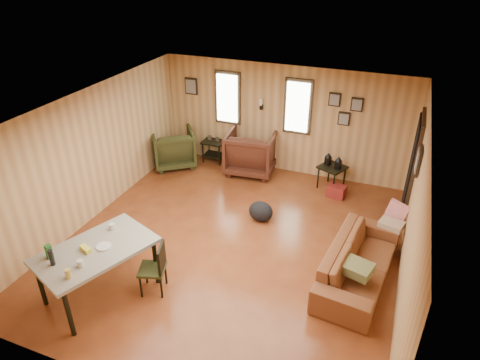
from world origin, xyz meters
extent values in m
cube|color=brown|center=(0.00, 0.00, -0.01)|extent=(5.50, 6.00, 0.02)
cube|color=#997C5B|center=(0.00, 0.00, 2.41)|extent=(5.50, 6.00, 0.02)
cube|color=tan|center=(0.00, 3.01, 1.20)|extent=(5.50, 0.02, 2.40)
cube|color=tan|center=(0.00, -3.01, 1.20)|extent=(5.50, 0.02, 2.40)
cube|color=tan|center=(-2.76, 0.00, 1.20)|extent=(0.02, 6.00, 2.40)
cube|color=tan|center=(2.76, 0.00, 1.20)|extent=(0.02, 6.00, 2.40)
cube|color=black|center=(-1.30, 2.97, 1.55)|extent=(0.60, 0.05, 1.20)
cube|color=#E0F2D1|center=(-1.30, 2.93, 1.55)|extent=(0.48, 0.04, 1.06)
cube|color=black|center=(0.30, 2.97, 1.55)|extent=(0.60, 0.05, 1.20)
cube|color=#E0F2D1|center=(0.30, 2.93, 1.55)|extent=(0.48, 0.04, 1.06)
cube|color=black|center=(-0.50, 2.95, 1.45)|extent=(0.07, 0.05, 0.12)
cylinder|color=silver|center=(-0.50, 2.89, 1.58)|extent=(0.07, 0.07, 0.14)
cube|color=black|center=(2.72, 1.95, 1.00)|extent=(0.06, 1.00, 2.05)
cube|color=black|center=(2.68, 1.95, 1.00)|extent=(0.04, 0.82, 1.90)
cube|color=black|center=(1.05, 2.97, 1.80)|extent=(0.24, 0.04, 0.28)
cube|color=#9E998C|center=(1.05, 2.94, 1.80)|extent=(0.19, 0.02, 0.22)
cube|color=black|center=(1.50, 2.97, 1.75)|extent=(0.24, 0.04, 0.28)
cube|color=#9E998C|center=(1.50, 2.94, 1.75)|extent=(0.19, 0.02, 0.22)
cube|color=black|center=(1.28, 2.97, 1.42)|extent=(0.24, 0.04, 0.28)
cube|color=#9E998C|center=(1.28, 2.94, 1.42)|extent=(0.19, 0.02, 0.22)
cube|color=black|center=(-2.20, 2.97, 1.72)|extent=(0.30, 0.04, 0.38)
cube|color=#9E998C|center=(-2.20, 2.94, 1.72)|extent=(0.24, 0.02, 0.31)
cube|color=black|center=(2.72, 0.85, 1.70)|extent=(0.04, 0.34, 0.42)
cube|color=#9E998C|center=(2.69, 0.85, 1.70)|extent=(0.02, 0.27, 0.34)
imported|color=brown|center=(2.15, -0.11, 0.42)|extent=(0.88, 2.22, 0.84)
imported|color=#462015|center=(-0.61, 2.64, 0.53)|extent=(1.14, 1.08, 1.07)
imported|color=#303518|center=(-2.39, 2.29, 0.47)|extent=(1.25, 1.24, 0.94)
cube|color=black|center=(-1.61, 2.83, 0.50)|extent=(0.51, 0.46, 0.04)
cube|color=black|center=(-1.61, 2.83, 0.16)|extent=(0.46, 0.42, 0.03)
cylinder|color=black|center=(-1.82, 2.65, 0.25)|extent=(0.04, 0.04, 0.49)
cylinder|color=black|center=(-1.40, 2.65, 0.25)|extent=(0.04, 0.04, 0.49)
cylinder|color=black|center=(-1.83, 3.01, 0.25)|extent=(0.04, 0.04, 0.49)
cylinder|color=black|center=(-1.41, 3.02, 0.25)|extent=(0.04, 0.04, 0.49)
cube|color=#3F342A|center=(-1.72, 2.83, 0.58)|extent=(0.09, 0.02, 0.12)
cube|color=#3F342A|center=(-1.52, 2.83, 0.57)|extent=(0.08, 0.02, 0.11)
cube|color=black|center=(1.22, 2.55, 0.49)|extent=(0.64, 0.64, 0.04)
cylinder|color=black|center=(0.96, 2.45, 0.24)|extent=(0.05, 0.05, 0.49)
cylinder|color=black|center=(1.32, 2.29, 0.24)|extent=(0.05, 0.05, 0.49)
cylinder|color=black|center=(1.12, 2.81, 0.24)|extent=(0.05, 0.05, 0.49)
cylinder|color=black|center=(1.48, 2.65, 0.24)|extent=(0.05, 0.05, 0.49)
cube|color=black|center=(1.10, 2.60, 0.59)|extent=(0.14, 0.14, 0.18)
cone|color=black|center=(1.10, 2.60, 0.73)|extent=(0.19, 0.19, 0.10)
cube|color=black|center=(1.34, 2.50, 0.59)|extent=(0.14, 0.14, 0.18)
cone|color=black|center=(1.34, 2.50, 0.73)|extent=(0.19, 0.19, 0.10)
cube|color=maroon|center=(1.40, 2.23, 0.13)|extent=(0.40, 0.32, 0.25)
ellipsoid|color=black|center=(0.24, 0.85, 0.20)|extent=(0.49, 0.39, 0.39)
cube|color=brown|center=(2.13, -0.47, 0.49)|extent=(0.53, 0.46, 0.14)
cube|color=red|center=(2.58, 1.13, 0.59)|extent=(0.41, 0.21, 0.39)
cube|color=tan|center=(2.52, 0.86, 0.48)|extent=(0.44, 0.38, 0.11)
cube|color=gray|center=(-1.32, -1.80, 0.79)|extent=(1.48, 1.84, 0.05)
cylinder|color=black|center=(-1.95, -2.30, 0.38)|extent=(0.08, 0.08, 0.77)
cylinder|color=black|center=(-1.20, -2.60, 0.38)|extent=(0.08, 0.08, 0.77)
cylinder|color=black|center=(-1.44, -1.01, 0.38)|extent=(0.08, 0.08, 0.77)
cylinder|color=black|center=(-0.69, -1.31, 0.38)|extent=(0.08, 0.08, 0.77)
cylinder|color=#AEADA5|center=(-1.26, -2.17, 0.86)|extent=(0.11, 0.11, 0.10)
cylinder|color=#AEADA5|center=(-1.38, -1.32, 0.86)|extent=(0.11, 0.11, 0.10)
cube|color=#1E5320|center=(-1.76, -2.18, 0.92)|extent=(0.10, 0.10, 0.20)
cylinder|color=black|center=(-1.62, -2.28, 0.93)|extent=(0.08, 0.08, 0.23)
cylinder|color=#AF9945|center=(-1.26, -2.40, 0.88)|extent=(0.10, 0.10, 0.13)
cylinder|color=#AEADA5|center=(-1.23, -1.72, 0.83)|extent=(0.28, 0.28, 0.02)
cube|color=gold|center=(-1.41, -1.88, 0.85)|extent=(0.21, 0.15, 0.06)
cube|color=#303518|center=(-0.64, -1.48, 0.40)|extent=(0.47, 0.47, 0.04)
cube|color=black|center=(-0.49, -1.43, 0.62)|extent=(0.14, 0.35, 0.41)
cylinder|color=black|center=(-0.74, -1.67, 0.20)|extent=(0.04, 0.04, 0.39)
cylinder|color=black|center=(-0.45, -1.57, 0.20)|extent=(0.04, 0.04, 0.39)
cylinder|color=black|center=(-0.83, -1.38, 0.20)|extent=(0.04, 0.04, 0.39)
cylinder|color=black|center=(-0.54, -1.29, 0.20)|extent=(0.04, 0.04, 0.39)
camera|label=1|loc=(2.31, -5.49, 4.56)|focal=32.00mm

